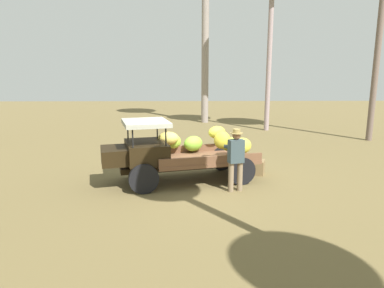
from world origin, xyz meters
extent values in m
plane|color=brown|center=(0.00, 0.00, 0.00)|extent=(60.00, 60.00, 0.00)
cube|color=black|center=(0.24, -0.04, 0.45)|extent=(3.98, 1.43, 0.16)
cylinder|color=black|center=(1.44, 1.10, 0.40)|extent=(0.81, 0.34, 0.81)
cylinder|color=black|center=(1.84, -0.45, 0.40)|extent=(0.81, 0.34, 0.81)
cylinder|color=black|center=(-1.27, 0.39, 0.40)|extent=(0.81, 0.34, 0.81)
cylinder|color=black|center=(-0.87, -1.15, 0.40)|extent=(0.81, 0.34, 0.81)
cube|color=brown|center=(-0.20, -0.15, 0.63)|extent=(3.34, 2.42, 0.10)
cube|color=brown|center=(-0.40, 0.62, 0.79)|extent=(2.92, 0.83, 0.22)
cube|color=brown|center=(0.00, -0.93, 0.79)|extent=(2.92, 0.83, 0.22)
cube|color=black|center=(1.44, 0.28, 0.96)|extent=(1.45, 1.75, 0.55)
cube|color=black|center=(2.32, 0.50, 0.90)|extent=(0.95, 1.21, 0.44)
cylinder|color=black|center=(1.71, 1.01, 1.51)|extent=(0.04, 0.04, 0.55)
cylinder|color=black|center=(2.03, -0.24, 1.51)|extent=(0.04, 0.04, 0.55)
cylinder|color=black|center=(0.86, 0.79, 1.51)|extent=(0.04, 0.04, 0.55)
cylinder|color=black|center=(1.18, -0.46, 1.51)|extent=(0.04, 0.04, 0.55)
cube|color=#A8A898|center=(1.44, 0.28, 1.78)|extent=(1.56, 1.78, 0.12)
ellipsoid|color=gold|center=(-0.67, -0.88, 1.31)|extent=(0.66, 0.55, 0.41)
ellipsoid|color=#A6C238|center=(-0.98, -0.03, 1.10)|extent=(0.76, 0.70, 0.51)
ellipsoid|color=gold|center=(0.84, -0.33, 1.23)|extent=(0.73, 0.65, 0.45)
ellipsoid|color=gold|center=(-0.71, 0.26, 1.28)|extent=(0.62, 0.63, 0.59)
ellipsoid|color=#D4D03E|center=(-1.28, 0.22, 1.10)|extent=(0.74, 0.69, 0.49)
ellipsoid|color=gold|center=(-1.09, -0.27, 1.05)|extent=(0.72, 0.68, 0.56)
ellipsoid|color=#82BF36|center=(0.08, -0.74, 0.98)|extent=(0.78, 0.73, 0.48)
ellipsoid|color=#92C233|center=(0.69, -0.57, 1.08)|extent=(0.63, 0.63, 0.43)
cylinder|color=#836E53|center=(-0.89, 0.98, 0.40)|extent=(0.15, 0.15, 0.80)
cylinder|color=#836E53|center=(-1.14, 0.91, 0.40)|extent=(0.15, 0.15, 0.80)
cube|color=#38494E|center=(-1.01, 0.94, 1.11)|extent=(0.45, 0.34, 0.62)
cylinder|color=#38494E|center=(-0.89, 0.87, 1.20)|extent=(0.38, 0.31, 0.10)
cylinder|color=#38494E|center=(-1.08, 0.82, 1.20)|extent=(0.24, 0.41, 0.10)
sphere|color=#8D5F41|center=(-1.01, 0.94, 1.53)|extent=(0.22, 0.22, 0.22)
cylinder|color=olive|center=(-1.01, 0.94, 1.60)|extent=(0.34, 0.34, 0.02)
cylinder|color=olive|center=(-1.01, 0.94, 1.66)|extent=(0.20, 0.20, 0.10)
cube|color=olive|center=(-1.87, -0.71, 0.22)|extent=(0.72, 0.66, 0.45)
cylinder|color=gray|center=(-4.22, -9.29, 3.91)|extent=(0.27, 0.27, 7.82)
cylinder|color=gray|center=(-0.94, -12.50, 5.00)|extent=(0.45, 0.45, 9.99)
cylinder|color=#6B594F|center=(-8.41, -6.19, 4.63)|extent=(0.28, 0.28, 9.26)
camera|label=1|loc=(0.35, 9.98, 3.16)|focal=32.71mm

